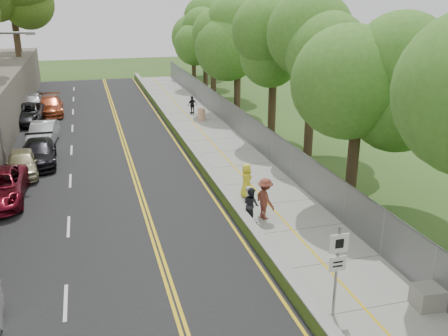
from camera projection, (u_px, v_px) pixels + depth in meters
name	position (u px, v px, depth m)	size (l,w,h in m)	color
ground	(269.00, 273.00, 18.41)	(140.00, 140.00, 0.00)	#33511E
road	(101.00, 162.00, 30.69)	(11.20, 66.00, 0.04)	black
sidewalk	(225.00, 152.00, 32.71)	(4.20, 66.00, 0.05)	gray
jersey_barrier	(191.00, 150.00, 32.03)	(0.42, 66.00, 0.60)	#91E93C
chainlink_fence	(256.00, 135.00, 32.92)	(0.04, 66.00, 2.00)	slate
trees_fenceside	(293.00, 41.00, 31.56)	(7.00, 66.00, 14.00)	#4C8A2C
streetlight	(0.00, 94.00, 26.99)	(2.52, 0.22, 8.00)	gray
signpost	(337.00, 262.00, 15.29)	(0.62, 0.09, 3.10)	gray
construction_barrel	(202.00, 115.00, 40.66)	(0.60, 0.60, 0.98)	#CB5725
concrete_block	(430.00, 297.00, 16.24)	(1.08, 0.81, 0.72)	gray
car_3	(39.00, 153.00, 30.00)	(2.00, 4.92, 1.43)	black
car_4	(22.00, 163.00, 28.19)	(1.68, 4.18, 1.43)	#BDB188
car_5	(43.00, 133.00, 34.18)	(1.57, 4.50, 1.48)	silver
car_6	(28.00, 114.00, 39.84)	(2.51, 5.44, 1.51)	black
car_7	(50.00, 106.00, 42.69)	(2.12, 5.22, 1.51)	#A04224
car_8	(32.00, 102.00, 43.88)	(1.89, 4.70, 1.60)	white
painter_0	(246.00, 180.00, 25.06)	(0.84, 0.55, 1.73)	yellow
painter_1	(250.00, 203.00, 22.49)	(0.58, 0.38, 1.60)	beige
painter_2	(251.00, 205.00, 22.29)	(0.78, 0.61, 1.60)	#222328
painter_3	(265.00, 199.00, 22.52)	(1.24, 0.71, 1.92)	brown
person_far	(192.00, 105.00, 42.96)	(0.90, 0.38, 1.54)	black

